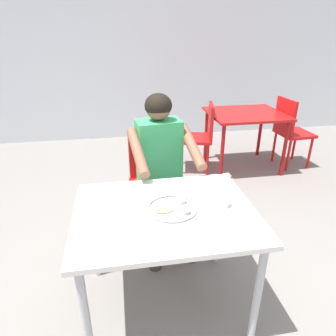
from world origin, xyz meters
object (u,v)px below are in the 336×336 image
Objects in this scene: chair_red_right at (290,128)px; chair_foreground at (156,177)px; table_background_red at (245,119)px; drinking_cup at (223,199)px; chair_red_left at (200,133)px; diner_foreground at (162,161)px; thali_tray at (172,208)px; table_foreground at (165,222)px.

chair_foreground is at bearing -150.24° from chair_red_right.
drinking_cup is at bearing -116.30° from table_background_red.
chair_red_left is (0.43, 2.03, -0.29)m from drinking_cup.
chair_foreground is 0.94× the size of table_background_red.
diner_foreground reaches higher than chair_red_right.
thali_tray is 2.72m from chair_red_right.
table_background_red is 1.02× the size of chair_red_right.
chair_foreground is at bearing -138.55° from table_background_red.
chair_red_right is at bearing 45.94° from thali_tray.
thali_tray is 0.30m from drinking_cup.
diner_foreground is (-0.25, 0.68, -0.04)m from drinking_cup.
table_background_red is 1.06× the size of chair_red_left.
thali_tray is 0.34× the size of chair_red_left.
table_foreground is 0.36m from drinking_cup.
chair_red_left reaches higher than table_foreground.
thali_tray is 0.91m from chair_foreground.
chair_foreground reaches higher than table_foreground.
chair_foreground is 0.95× the size of chair_red_right.
table_background_red is (1.34, 2.01, -0.01)m from table_foreground.
chair_foreground is at bearing 88.76° from thali_tray.
chair_red_left is at bearing 63.20° from diner_foreground.
chair_red_right is at bearing 50.98° from drinking_cup.
thali_tray reaches higher than table_background_red.
table_background_red is at bearing 41.45° from chair_foreground.
chair_red_right is at bearing -2.96° from chair_red_left.
table_foreground is at bearing -123.62° from table_background_red.
table_foreground is 0.10m from thali_tray.
table_foreground is 10.77× the size of drinking_cup.
diner_foreground reaches higher than table_foreground.
drinking_cup is 0.11× the size of table_background_red.
table_background_red is 0.61m from chair_red_right.
diner_foreground is at bearing -132.96° from table_background_red.
chair_foreground reaches higher than table_background_red.
chair_red_right is at bearing 29.76° from chair_foreground.
chair_red_left is 1.17m from chair_red_right.
diner_foreground is (0.08, 0.67, 0.10)m from table_foreground.
thali_tray is 0.32× the size of chair_red_right.
chair_foreground is 1.33m from chair_red_left.
diner_foreground is at bearing -84.28° from chair_foreground.
chair_foreground is 1.71m from table_background_red.
chair_red_right is at bearing 34.89° from diner_foreground.
chair_foreground is 2.15m from chair_red_right.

